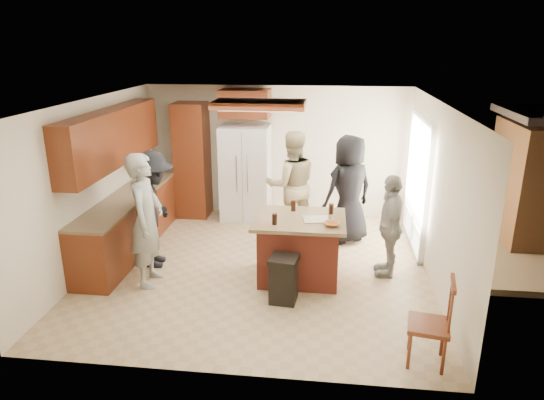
# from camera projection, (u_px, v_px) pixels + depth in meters

# --- Properties ---
(room_shell) EXTENTS (8.00, 5.20, 5.00)m
(room_shell) POSITION_uv_depth(u_px,v_px,m) (528.00, 191.00, 8.18)
(room_shell) COLOR tan
(room_shell) RESTS_ON ground
(person_front_left) EXTENTS (0.55, 0.72, 1.89)m
(person_front_left) POSITION_uv_depth(u_px,v_px,m) (146.00, 220.00, 6.65)
(person_front_left) COLOR gray
(person_front_left) RESTS_ON ground
(person_behind_left) EXTENTS (1.02, 0.78, 1.87)m
(person_behind_left) POSITION_uv_depth(u_px,v_px,m) (292.00, 185.00, 8.31)
(person_behind_left) COLOR tan
(person_behind_left) RESTS_ON ground
(person_behind_right) EXTENTS (1.07, 0.99, 1.84)m
(person_behind_right) POSITION_uv_depth(u_px,v_px,m) (349.00, 190.00, 8.10)
(person_behind_right) COLOR black
(person_behind_right) RESTS_ON ground
(person_side_right) EXTENTS (0.47, 0.90, 1.52)m
(person_side_right) POSITION_uv_depth(u_px,v_px,m) (390.00, 226.00, 6.96)
(person_side_right) COLOR gray
(person_side_right) RESTS_ON ground
(person_counter) EXTENTS (0.66, 1.20, 1.78)m
(person_counter) POSITION_uv_depth(u_px,v_px,m) (154.00, 210.00, 7.23)
(person_counter) COLOR black
(person_counter) RESTS_ON ground
(left_cabinetry) EXTENTS (0.64, 3.00, 2.30)m
(left_cabinetry) POSITION_uv_depth(u_px,v_px,m) (123.00, 195.00, 7.72)
(left_cabinetry) COLOR maroon
(left_cabinetry) RESTS_ON ground
(back_wall_units) EXTENTS (1.80, 0.60, 2.45)m
(back_wall_units) POSITION_uv_depth(u_px,v_px,m) (205.00, 146.00, 9.18)
(back_wall_units) COLOR maroon
(back_wall_units) RESTS_ON ground
(refrigerator) EXTENTS (0.90, 0.76, 1.80)m
(refrigerator) POSITION_uv_depth(u_px,v_px,m) (246.00, 173.00, 9.17)
(refrigerator) COLOR white
(refrigerator) RESTS_ON ground
(kitchen_island) EXTENTS (1.28, 1.03, 0.93)m
(kitchen_island) POSITION_uv_depth(u_px,v_px,m) (299.00, 248.00, 6.92)
(kitchen_island) COLOR #A63C2A
(kitchen_island) RESTS_ON ground
(island_items) EXTENTS (0.93, 0.71, 0.15)m
(island_items) POSITION_uv_depth(u_px,v_px,m) (317.00, 218.00, 6.66)
(island_items) COLOR silver
(island_items) RESTS_ON kitchen_island
(trash_bin) EXTENTS (0.41, 0.41, 0.63)m
(trash_bin) POSITION_uv_depth(u_px,v_px,m) (284.00, 279.00, 6.36)
(trash_bin) COLOR black
(trash_bin) RESTS_ON ground
(spindle_chair) EXTENTS (0.49, 0.49, 0.99)m
(spindle_chair) POSITION_uv_depth(u_px,v_px,m) (431.00, 325.00, 5.08)
(spindle_chair) COLOR maroon
(spindle_chair) RESTS_ON ground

